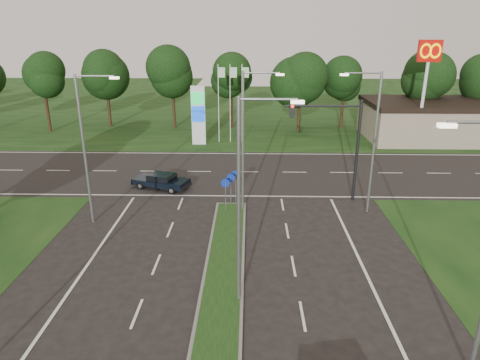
{
  "coord_description": "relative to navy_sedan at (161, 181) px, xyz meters",
  "views": [
    {
      "loc": [
        1.22,
        -10.02,
        11.4
      ],
      "look_at": [
        0.63,
        15.81,
        2.2
      ],
      "focal_mm": 32.0,
      "sensor_mm": 36.0,
      "label": 1
    }
  ],
  "objects": [
    {
      "name": "streetlight_left_far",
      "position": [
        -2.92,
        -5.99,
        4.47
      ],
      "size": [
        2.53,
        0.22,
        9.0
      ],
      "color": "gray",
      "rests_on": "ground"
    },
    {
      "name": "navy_sedan",
      "position": [
        0.0,
        0.0,
        0.0
      ],
      "size": [
        4.48,
        2.99,
        1.14
      ],
      "rotation": [
        0.0,
        0.0,
        1.23
      ],
      "color": "black",
      "rests_on": "ground"
    },
    {
      "name": "treeline_far",
      "position": [
        5.48,
        19.94,
        6.22
      ],
      "size": [
        6.0,
        6.0,
        9.9
      ],
      "color": "black",
      "rests_on": "ground"
    },
    {
      "name": "streetlight_median_near",
      "position": [
        6.38,
        -13.99,
        4.47
      ],
      "size": [
        2.53,
        0.22,
        9.0
      ],
      "color": "gray",
      "rests_on": "ground"
    },
    {
      "name": "streetlight_median_far",
      "position": [
        6.38,
        -3.99,
        4.47
      ],
      "size": [
        2.53,
        0.22,
        9.0
      ],
      "color": "gray",
      "rests_on": "ground"
    },
    {
      "name": "cross_road",
      "position": [
        5.38,
        4.01,
        -0.61
      ],
      "size": [
        160.0,
        12.0,
        0.02
      ],
      "primitive_type": "cube",
      "color": "black",
      "rests_on": "ground"
    },
    {
      "name": "median_kerb",
      "position": [
        5.38,
        -15.99,
        -0.55
      ],
      "size": [
        2.0,
        26.0,
        0.12
      ],
      "primitive_type": "cube",
      "color": "slate",
      "rests_on": "ground"
    },
    {
      "name": "traffic_signal",
      "position": [
        12.57,
        -2.0,
        4.04
      ],
      "size": [
        5.1,
        0.42,
        7.0
      ],
      "color": "black",
      "rests_on": "ground"
    },
    {
      "name": "median_signs",
      "position": [
        5.38,
        -3.59,
        1.1
      ],
      "size": [
        1.16,
        1.76,
        2.38
      ],
      "color": "gray",
      "rests_on": "ground"
    },
    {
      "name": "gas_pylon",
      "position": [
        1.59,
        13.05,
        2.58
      ],
      "size": [
        5.8,
        1.26,
        8.0
      ],
      "color": "silver",
      "rests_on": "ground"
    },
    {
      "name": "mcdonalds_sign",
      "position": [
        23.38,
        11.98,
        7.37
      ],
      "size": [
        2.2,
        0.47,
        10.4
      ],
      "color": "silver",
      "rests_on": "ground"
    },
    {
      "name": "commercial_building",
      "position": [
        27.38,
        16.01,
        1.39
      ],
      "size": [
        16.0,
        9.0,
        4.0
      ],
      "primitive_type": "cube",
      "color": "gray",
      "rests_on": "ground"
    },
    {
      "name": "verge_far",
      "position": [
        5.38,
        35.01,
        -0.61
      ],
      "size": [
        160.0,
        50.0,
        0.02
      ],
      "primitive_type": "cube",
      "color": "black",
      "rests_on": "ground"
    },
    {
      "name": "streetlight_right_far",
      "position": [
        14.18,
        -3.99,
        4.47
      ],
      "size": [
        2.53,
        0.22,
        9.0
      ],
      "rotation": [
        0.0,
        0.0,
        3.14
      ],
      "color": "gray",
      "rests_on": "ground"
    }
  ]
}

